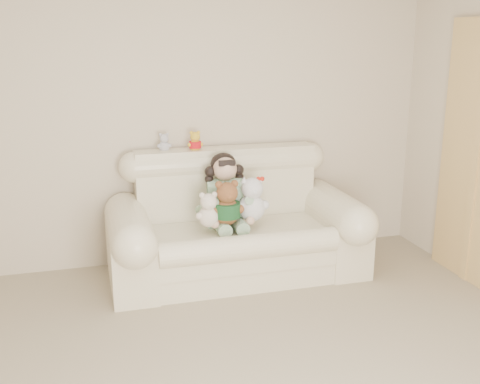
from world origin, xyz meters
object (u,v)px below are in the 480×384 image
Objects in this scene: white_cat at (252,194)px; brown_teddy at (227,199)px; cream_teddy at (208,206)px; sofa at (237,216)px; seated_child at (225,189)px.

brown_teddy is at bearing -151.95° from white_cat.
brown_teddy is 0.16m from cream_teddy.
sofa is 0.34m from cream_teddy.
seated_child reaches higher than brown_teddy.
seated_child reaches higher than cream_teddy.
cream_teddy is (-0.15, -0.01, -0.05)m from brown_teddy.
brown_teddy is at bearing 24.67° from cream_teddy.
sofa is 0.24m from seated_child.
seated_child is 0.25m from white_cat.
cream_teddy is (-0.27, -0.15, 0.15)m from sofa.
sofa is at bearing 37.12° from brown_teddy.
seated_child reaches higher than white_cat.
sofa is 4.77× the size of white_cat.
sofa reaches higher than white_cat.
sofa reaches higher than brown_teddy.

